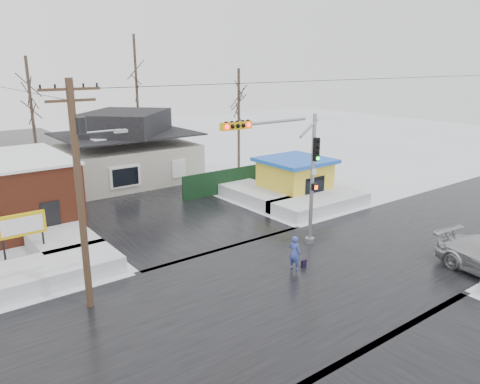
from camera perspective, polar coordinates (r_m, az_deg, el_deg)
ground at (r=21.42m, az=6.63°, el=-10.96°), size 120.00×120.00×0.00m
road_ns at (r=21.42m, az=6.63°, el=-10.93°), size 10.00×120.00×0.02m
road_ew at (r=21.42m, az=6.63°, el=-10.93°), size 120.00×10.00×0.02m
snowbank_nw at (r=23.05m, az=-23.22°, el=-9.12°), size 7.00×3.00×0.80m
snowbank_ne at (r=31.86m, az=9.69°, el=-1.30°), size 7.00×3.00×0.80m
snowbank_nside_w at (r=28.01m, az=-21.88°, el=-4.62°), size 3.00×8.00×0.80m
snowbank_nside_e at (r=34.07m, az=1.25°, el=0.04°), size 3.00×8.00×0.80m
traffic_signal at (r=23.54m, az=6.28°, el=3.24°), size 6.05×0.68×7.00m
utility_pole at (r=18.58m, az=-18.85°, el=0.96°), size 3.15×0.44×9.00m
marquee_sign at (r=24.80m, az=-25.06°, el=-3.82°), size 2.20×0.21×2.55m
house at (r=39.49m, az=-13.65°, el=5.07°), size 10.40×8.40×5.76m
kiosk at (r=33.94m, az=6.68°, el=1.73°), size 4.60×4.60×2.88m
fence at (r=35.20m, az=-1.41°, el=1.39°), size 8.00×0.12×1.80m
tree_far_left at (r=40.82m, az=-24.38°, el=12.03°), size 3.00×3.00×10.00m
tree_far_mid at (r=45.99m, az=-12.67°, el=15.25°), size 3.00×3.00×12.00m
tree_far_right at (r=42.28m, az=-0.16°, el=12.37°), size 3.00×3.00×9.00m
pedestrian at (r=22.36m, az=6.68°, el=-7.42°), size 0.54×0.69×1.68m
shopping_bag at (r=22.92m, az=7.78°, el=-8.67°), size 0.29×0.13×0.35m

